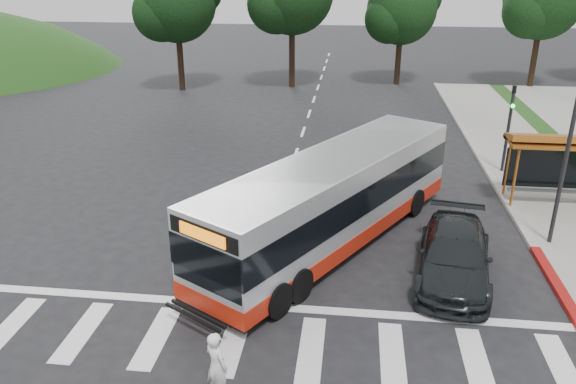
# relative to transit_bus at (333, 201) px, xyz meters

# --- Properties ---
(ground) EXTENTS (140.00, 140.00, 0.00)m
(ground) POSITION_rel_transit_bus_xyz_m (-2.25, -0.79, -1.53)
(ground) COLOR black
(ground) RESTS_ON ground
(sidewalk_east) EXTENTS (4.00, 40.00, 0.12)m
(sidewalk_east) POSITION_rel_transit_bus_xyz_m (8.75, 7.21, -1.47)
(sidewalk_east) COLOR gray
(sidewalk_east) RESTS_ON ground
(curb_east) EXTENTS (0.30, 40.00, 0.15)m
(curb_east) POSITION_rel_transit_bus_xyz_m (6.75, 7.21, -1.46)
(curb_east) COLOR #9E9991
(curb_east) RESTS_ON ground
(curb_east_red) EXTENTS (0.32, 6.00, 0.15)m
(curb_east_red) POSITION_rel_transit_bus_xyz_m (6.75, -2.79, -1.46)
(curb_east_red) COLOR maroon
(curb_east_red) RESTS_ON ground
(crosswalk_ladder) EXTENTS (18.00, 2.60, 0.01)m
(crosswalk_ladder) POSITION_rel_transit_bus_xyz_m (-2.25, -5.79, -1.53)
(crosswalk_ladder) COLOR silver
(crosswalk_ladder) RESTS_ON ground
(bus_shelter) EXTENTS (4.20, 1.60, 2.86)m
(bus_shelter) POSITION_rel_transit_bus_xyz_m (8.55, 4.32, 0.82)
(bus_shelter) COLOR #A75B1B
(bus_shelter) RESTS_ON sidewalk_east
(traffic_signal_ne_tall) EXTENTS (0.18, 0.37, 6.50)m
(traffic_signal_ne_tall) POSITION_rel_transit_bus_xyz_m (7.35, 0.70, 2.34)
(traffic_signal_ne_tall) COLOR black
(traffic_signal_ne_tall) RESTS_ON ground
(traffic_signal_ne_short) EXTENTS (0.18, 0.37, 4.00)m
(traffic_signal_ne_short) POSITION_rel_transit_bus_xyz_m (7.35, 7.70, 0.94)
(traffic_signal_ne_short) COLOR black
(traffic_signal_ne_short) RESTS_ON ground
(tree_north_b) EXTENTS (5.72, 5.33, 8.43)m
(tree_north_b) POSITION_rel_transit_bus_xyz_m (3.82, 27.27, 4.13)
(tree_north_b) COLOR black
(tree_north_b) RESTS_ON ground
(tree_north_c) EXTENTS (6.16, 5.74, 9.30)m
(tree_north_c) POSITION_rel_transit_bus_xyz_m (-12.17, 23.28, 4.76)
(tree_north_c) COLOR black
(tree_north_c) RESTS_ON ground
(transit_bus) EXTENTS (8.29, 11.52, 3.07)m
(transit_bus) POSITION_rel_transit_bus_xyz_m (0.00, 0.00, 0.00)
(transit_bus) COLOR #AFB1B3
(transit_bus) RESTS_ON ground
(pedestrian) EXTENTS (0.74, 0.70, 1.69)m
(pedestrian) POSITION_rel_transit_bus_xyz_m (-2.17, -7.67, -0.69)
(pedestrian) COLOR white
(pedestrian) RESTS_ON ground
(dark_sedan) EXTENTS (2.90, 5.42, 1.50)m
(dark_sedan) POSITION_rel_transit_bus_xyz_m (3.75, -1.83, -0.79)
(dark_sedan) COLOR black
(dark_sedan) RESTS_ON ground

